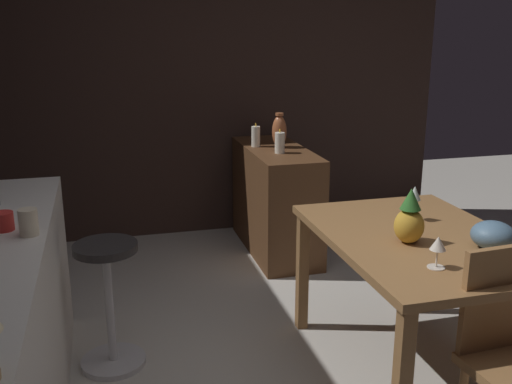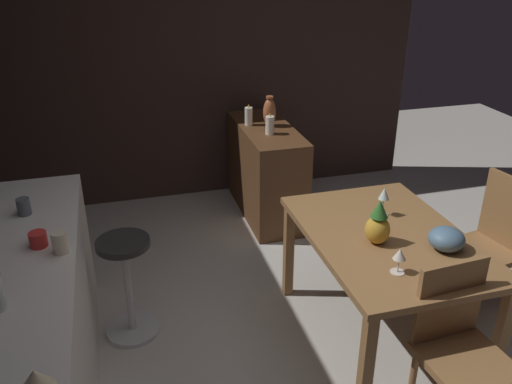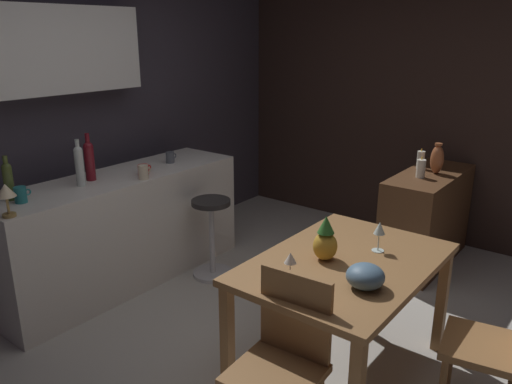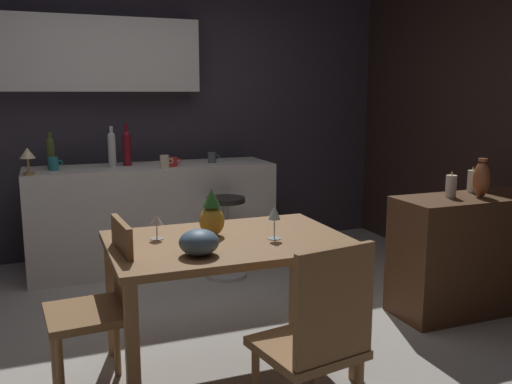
{
  "view_description": "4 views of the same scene",
  "coord_description": "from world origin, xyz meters",
  "px_view_note": "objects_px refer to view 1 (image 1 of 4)",
  "views": [
    {
      "loc": [
        -2.3,
        1.0,
        1.71
      ],
      "look_at": [
        0.23,
        0.33,
        0.97
      ],
      "focal_mm": 41.26,
      "sensor_mm": 36.0,
      "label": 1
    },
    {
      "loc": [
        -2.3,
        1.0,
        2.27
      ],
      "look_at": [
        0.41,
        0.24,
        0.95
      ],
      "focal_mm": 37.49,
      "sensor_mm": 36.0,
      "label": 2
    },
    {
      "loc": [
        -2.3,
        -1.65,
        1.98
      ],
      "look_at": [
        0.17,
        0.28,
        0.98
      ],
      "focal_mm": 35.38,
      "sensor_mm": 36.0,
      "label": 3
    },
    {
      "loc": [
        -0.83,
        -3.2,
        1.52
      ],
      "look_at": [
        0.49,
        0.23,
        0.86
      ],
      "focal_mm": 38.66,
      "sensor_mm": 36.0,
      "label": 4
    }
  ],
  "objects_px": {
    "wine_glass_right": "(438,245)",
    "fruit_bowl": "(493,235)",
    "pillar_candle_tall": "(280,143)",
    "sideboard_cabinet": "(276,200)",
    "cup_red": "(3,221)",
    "vase_copper": "(279,131)",
    "dining_table": "(419,253)",
    "bar_stool": "(109,302)",
    "wine_glass_left": "(415,195)",
    "cup_cream": "(28,222)",
    "pineapple_centerpiece": "(409,220)",
    "pillar_candle_short": "(256,136)"
  },
  "relations": [
    {
      "from": "fruit_bowl",
      "to": "vase_copper",
      "type": "xyz_separation_m",
      "value": [
        2.09,
        0.37,
        0.14
      ]
    },
    {
      "from": "fruit_bowl",
      "to": "pillar_candle_tall",
      "type": "distance_m",
      "value": 1.93
    },
    {
      "from": "bar_stool",
      "to": "fruit_bowl",
      "type": "xyz_separation_m",
      "value": [
        -0.69,
        -1.7,
        0.44
      ]
    },
    {
      "from": "pillar_candle_tall",
      "to": "vase_copper",
      "type": "height_order",
      "value": "vase_copper"
    },
    {
      "from": "cup_red",
      "to": "pillar_candle_tall",
      "type": "relative_size",
      "value": 0.68
    },
    {
      "from": "fruit_bowl",
      "to": "cup_cream",
      "type": "relative_size",
      "value": 1.77
    },
    {
      "from": "dining_table",
      "to": "pillar_candle_tall",
      "type": "distance_m",
      "value": 1.69
    },
    {
      "from": "pillar_candle_short",
      "to": "cup_cream",
      "type": "bearing_deg",
      "value": 142.69
    },
    {
      "from": "sideboard_cabinet",
      "to": "wine_glass_left",
      "type": "height_order",
      "value": "wine_glass_left"
    },
    {
      "from": "sideboard_cabinet",
      "to": "fruit_bowl",
      "type": "bearing_deg",
      "value": -168.89
    },
    {
      "from": "cup_red",
      "to": "vase_copper",
      "type": "xyz_separation_m",
      "value": [
        1.74,
        -1.73,
        0.01
      ]
    },
    {
      "from": "sideboard_cabinet",
      "to": "pillar_candle_tall",
      "type": "distance_m",
      "value": 0.52
    },
    {
      "from": "bar_stool",
      "to": "pineapple_centerpiece",
      "type": "height_order",
      "value": "pineapple_centerpiece"
    },
    {
      "from": "pillar_candle_short",
      "to": "bar_stool",
      "type": "bearing_deg",
      "value": 141.64
    },
    {
      "from": "wine_glass_right",
      "to": "cup_red",
      "type": "distance_m",
      "value": 1.8
    },
    {
      "from": "wine_glass_left",
      "to": "cup_cream",
      "type": "distance_m",
      "value": 1.86
    },
    {
      "from": "bar_stool",
      "to": "pillar_candle_tall",
      "type": "bearing_deg",
      "value": -46.82
    },
    {
      "from": "bar_stool",
      "to": "pineapple_centerpiece",
      "type": "distance_m",
      "value": 1.55
    },
    {
      "from": "wine_glass_left",
      "to": "cup_red",
      "type": "relative_size",
      "value": 1.51
    },
    {
      "from": "pineapple_centerpiece",
      "to": "vase_copper",
      "type": "distance_m",
      "value": 1.92
    },
    {
      "from": "fruit_bowl",
      "to": "dining_table",
      "type": "bearing_deg",
      "value": 45.3
    },
    {
      "from": "wine_glass_right",
      "to": "fruit_bowl",
      "type": "bearing_deg",
      "value": -69.76
    },
    {
      "from": "bar_stool",
      "to": "pineapple_centerpiece",
      "type": "bearing_deg",
      "value": -110.89
    },
    {
      "from": "wine_glass_left",
      "to": "pineapple_centerpiece",
      "type": "distance_m",
      "value": 0.35
    },
    {
      "from": "pineapple_centerpiece",
      "to": "cup_cream",
      "type": "relative_size",
      "value": 2.36
    },
    {
      "from": "wine_glass_right",
      "to": "fruit_bowl",
      "type": "relative_size",
      "value": 0.7
    },
    {
      "from": "dining_table",
      "to": "cup_cream",
      "type": "bearing_deg",
      "value": 89.07
    },
    {
      "from": "cup_cream",
      "to": "bar_stool",
      "type": "bearing_deg",
      "value": -33.5
    },
    {
      "from": "bar_stool",
      "to": "wine_glass_right",
      "type": "bearing_deg",
      "value": -121.62
    },
    {
      "from": "bar_stool",
      "to": "cup_cream",
      "type": "relative_size",
      "value": 6.06
    },
    {
      "from": "bar_stool",
      "to": "vase_copper",
      "type": "bearing_deg",
      "value": -43.59
    },
    {
      "from": "pillar_candle_tall",
      "to": "sideboard_cabinet",
      "type": "bearing_deg",
      "value": -8.68
    },
    {
      "from": "pineapple_centerpiece",
      "to": "cup_red",
      "type": "relative_size",
      "value": 2.17
    },
    {
      "from": "cup_cream",
      "to": "pillar_candle_short",
      "type": "xyz_separation_m",
      "value": [
        1.91,
        -1.45,
        -0.06
      ]
    },
    {
      "from": "dining_table",
      "to": "wine_glass_left",
      "type": "xyz_separation_m",
      "value": [
        0.23,
        -0.09,
        0.22
      ]
    },
    {
      "from": "wine_glass_left",
      "to": "sideboard_cabinet",
      "type": "bearing_deg",
      "value": 9.33
    },
    {
      "from": "pineapple_centerpiece",
      "to": "vase_copper",
      "type": "relative_size",
      "value": 1.0
    },
    {
      "from": "wine_glass_left",
      "to": "fruit_bowl",
      "type": "distance_m",
      "value": 0.49
    },
    {
      "from": "pillar_candle_tall",
      "to": "pineapple_centerpiece",
      "type": "bearing_deg",
      "value": -176.68
    },
    {
      "from": "wine_glass_left",
      "to": "vase_copper",
      "type": "xyz_separation_m",
      "value": [
        1.63,
        0.23,
        0.07
      ]
    },
    {
      "from": "fruit_bowl",
      "to": "pillar_candle_tall",
      "type": "bearing_deg",
      "value": 12.91
    },
    {
      "from": "wine_glass_left",
      "to": "vase_copper",
      "type": "relative_size",
      "value": 0.7
    },
    {
      "from": "dining_table",
      "to": "pillar_candle_tall",
      "type": "relative_size",
      "value": 7.18
    },
    {
      "from": "pineapple_centerpiece",
      "to": "fruit_bowl",
      "type": "relative_size",
      "value": 1.34
    },
    {
      "from": "dining_table",
      "to": "pineapple_centerpiece",
      "type": "distance_m",
      "value": 0.23
    },
    {
      "from": "sideboard_cabinet",
      "to": "pillar_candle_tall",
      "type": "relative_size",
      "value": 6.2
    },
    {
      "from": "sideboard_cabinet",
      "to": "pillar_candle_short",
      "type": "height_order",
      "value": "pillar_candle_short"
    },
    {
      "from": "dining_table",
      "to": "wine_glass_left",
      "type": "height_order",
      "value": "wine_glass_left"
    },
    {
      "from": "wine_glass_right",
      "to": "pineapple_centerpiece",
      "type": "relative_size",
      "value": 0.53
    },
    {
      "from": "sideboard_cabinet",
      "to": "vase_copper",
      "type": "bearing_deg",
      "value": -49.21
    }
  ]
}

